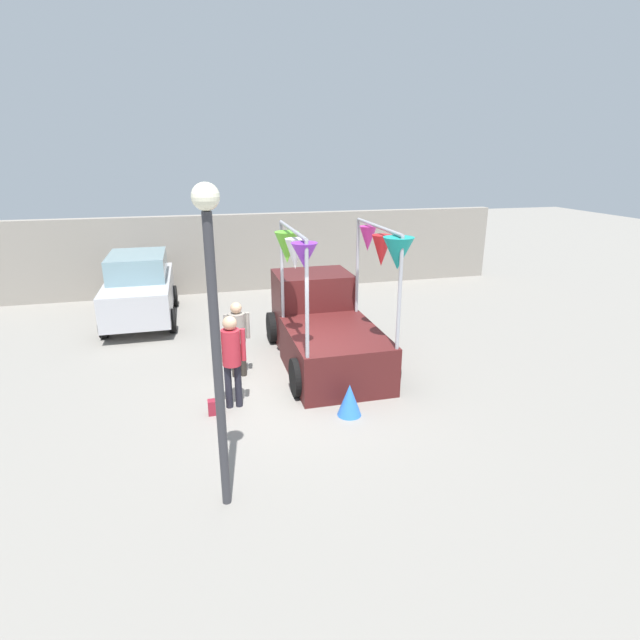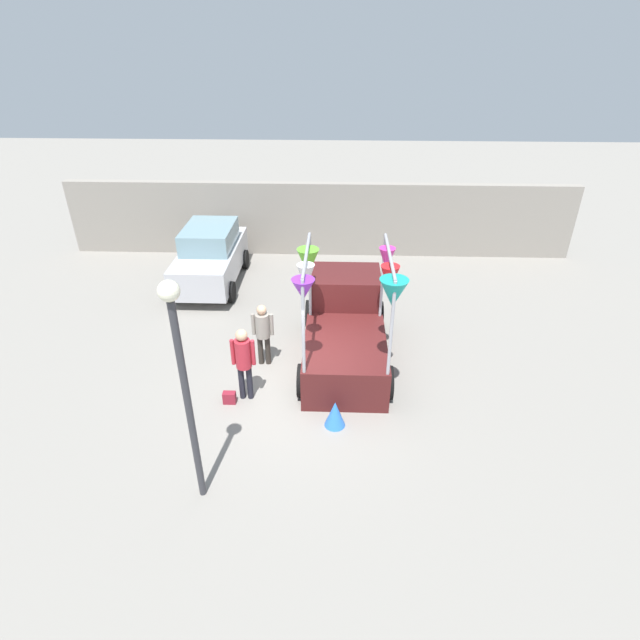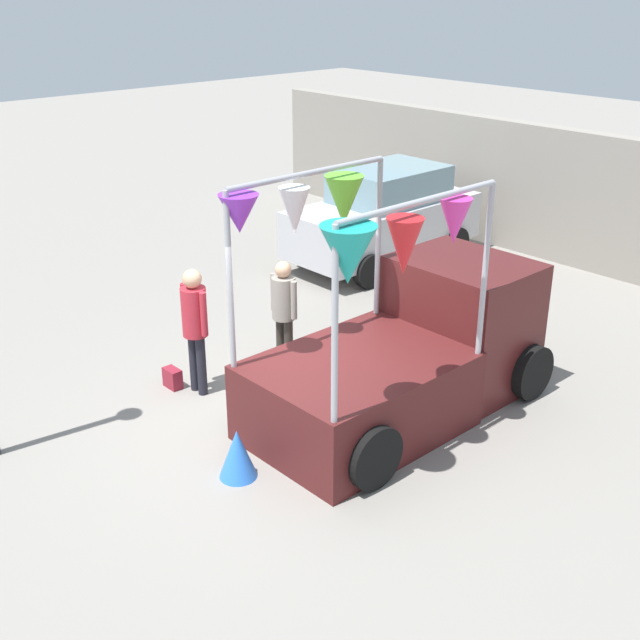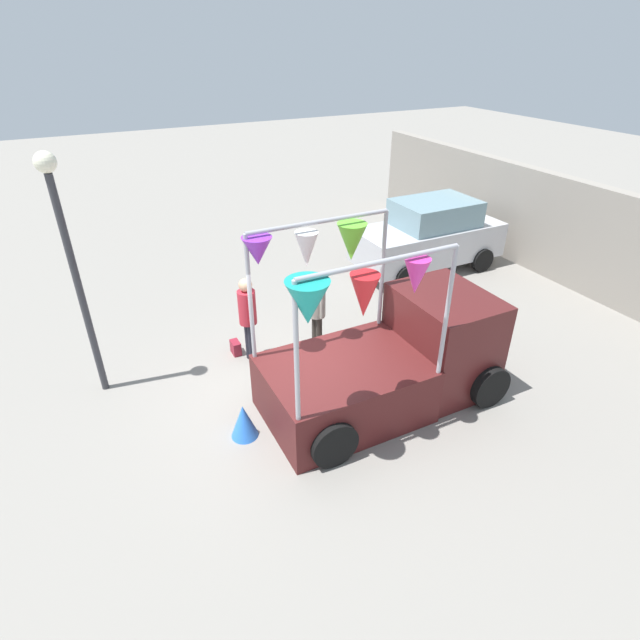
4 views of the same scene
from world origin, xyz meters
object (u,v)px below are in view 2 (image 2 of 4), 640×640
at_px(parked_car, 211,256).
at_px(folded_kite_bundle_azure, 335,414).
at_px(person_customer, 243,358).
at_px(handbag, 229,398).
at_px(vendor_truck, 345,324).
at_px(person_vendor, 263,329).
at_px(street_lamp, 182,369).

xyz_separation_m(parked_car, folded_kite_bundle_azure, (4.06, -6.69, -0.64)).
bearing_deg(person_customer, handbag, -150.26).
xyz_separation_m(vendor_truck, person_customer, (-2.20, -1.86, 0.20)).
relative_size(parked_car, person_vendor, 2.45).
xyz_separation_m(vendor_truck, folded_kite_bundle_azure, (-0.21, -2.70, -0.58)).
height_order(vendor_truck, person_customer, vendor_truck).
bearing_deg(vendor_truck, handbag, -141.06).
relative_size(person_customer, person_vendor, 1.09).
distance_m(parked_car, person_vendor, 5.06).
relative_size(vendor_truck, folded_kite_bundle_azure, 6.90).
height_order(handbag, street_lamp, street_lamp).
height_order(vendor_truck, folded_kite_bundle_azure, vendor_truck).
xyz_separation_m(person_vendor, street_lamp, (-0.57, -4.06, 1.74)).
xyz_separation_m(person_vendor, folded_kite_bundle_azure, (1.76, -2.19, -0.68)).
relative_size(vendor_truck, parked_car, 1.04).
distance_m(handbag, street_lamp, 3.60).
distance_m(parked_car, handbag, 6.35).
relative_size(person_customer, street_lamp, 0.42).
height_order(vendor_truck, parked_car, vendor_truck).
bearing_deg(parked_car, handbag, -74.21).
distance_m(person_customer, street_lamp, 3.18).
bearing_deg(folded_kite_bundle_azure, vendor_truck, 85.53).
bearing_deg(parked_car, folded_kite_bundle_azure, -58.79).
xyz_separation_m(person_customer, handbag, (-0.35, -0.20, -0.95)).
bearing_deg(person_customer, person_vendor, 80.39).
bearing_deg(vendor_truck, street_lamp, -119.16).
bearing_deg(folded_kite_bundle_azure, parked_car, 121.21).
bearing_deg(vendor_truck, person_vendor, -165.46).
bearing_deg(person_vendor, folded_kite_bundle_azure, -51.10).
height_order(vendor_truck, street_lamp, street_lamp).
height_order(parked_car, person_customer, parked_car).
bearing_deg(person_vendor, handbag, -110.46).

